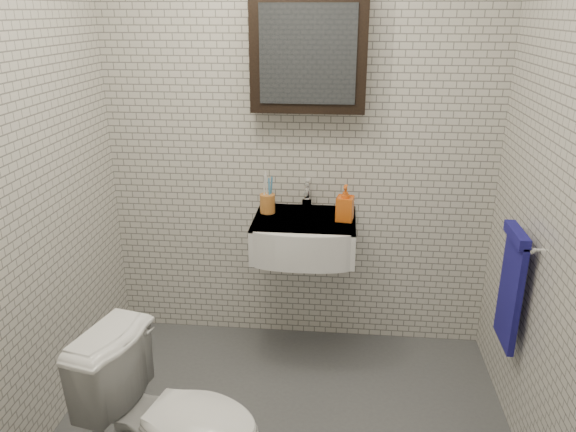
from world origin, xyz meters
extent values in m
cube|color=silver|center=(0.00, 1.00, 1.25)|extent=(2.20, 0.02, 2.50)
cube|color=silver|center=(0.00, -1.00, 1.25)|extent=(2.20, 0.02, 2.50)
cube|color=silver|center=(-1.10, 0.00, 1.25)|extent=(0.02, 2.00, 2.50)
cube|color=silver|center=(1.10, 0.00, 1.25)|extent=(0.02, 2.00, 2.50)
cube|color=white|center=(0.05, 0.78, 0.75)|extent=(0.55, 0.45, 0.20)
cylinder|color=silver|center=(0.05, 0.80, 0.84)|extent=(0.31, 0.31, 0.02)
cylinder|color=silver|center=(0.05, 0.80, 0.85)|extent=(0.04, 0.04, 0.01)
cube|color=white|center=(0.05, 0.78, 0.84)|extent=(0.55, 0.45, 0.01)
cylinder|color=silver|center=(0.05, 0.94, 0.88)|extent=(0.06, 0.06, 0.06)
cylinder|color=silver|center=(0.05, 0.94, 0.94)|extent=(0.03, 0.03, 0.08)
cylinder|color=silver|center=(0.05, 0.88, 0.97)|extent=(0.02, 0.12, 0.02)
cube|color=silver|center=(0.05, 0.97, 0.99)|extent=(0.02, 0.09, 0.01)
cube|color=black|center=(0.05, 0.93, 1.70)|extent=(0.60, 0.14, 0.60)
cube|color=#3F444C|center=(0.05, 0.85, 1.70)|extent=(0.49, 0.01, 0.49)
cylinder|color=silver|center=(1.06, 0.35, 0.95)|extent=(0.02, 0.30, 0.02)
cylinder|color=silver|center=(1.08, 0.48, 0.95)|extent=(0.04, 0.02, 0.02)
cylinder|color=silver|center=(1.08, 0.22, 0.95)|extent=(0.04, 0.02, 0.02)
cube|color=navy|center=(1.05, 0.35, 0.68)|extent=(0.03, 0.26, 0.54)
cube|color=navy|center=(1.04, 0.35, 0.96)|extent=(0.05, 0.26, 0.05)
cylinder|color=#C47531|center=(-0.16, 0.85, 0.90)|extent=(0.09, 0.09, 0.11)
cylinder|color=white|center=(-0.18, 0.83, 0.97)|extent=(0.02, 0.03, 0.20)
cylinder|color=#3C87C0|center=(-0.15, 0.84, 0.96)|extent=(0.02, 0.02, 0.18)
cylinder|color=white|center=(-0.17, 0.86, 0.98)|extent=(0.02, 0.04, 0.21)
cylinder|color=#3C87C0|center=(-0.14, 0.86, 0.97)|extent=(0.03, 0.04, 0.19)
imported|color=orange|center=(0.27, 0.77, 0.95)|extent=(0.10, 0.10, 0.20)
imported|color=white|center=(-0.38, -0.31, 0.37)|extent=(0.79, 0.57, 0.73)
camera|label=1|loc=(0.25, -2.07, 1.92)|focal=35.00mm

